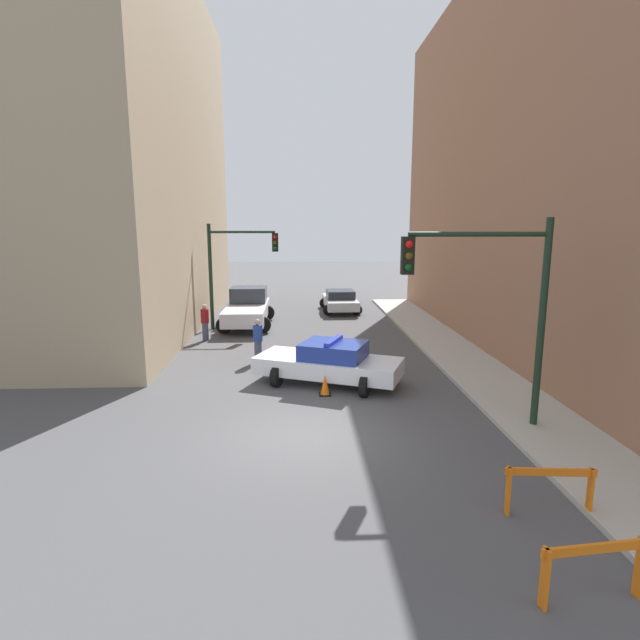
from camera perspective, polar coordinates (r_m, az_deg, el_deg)
name	(u,v)px	position (r m, az deg, el deg)	size (l,w,h in m)	color
ground_plane	(304,436)	(12.69, -1.86, -13.07)	(120.00, 120.00, 0.00)	#4C4C4F
sidewalk_right	(548,429)	(14.16, 24.66, -11.23)	(2.40, 44.00, 0.12)	#B2ADA3
building_corner_left	(49,154)	(28.42, -28.52, 16.31)	(14.00, 20.00, 16.96)	tan
traffic_light_near	(497,292)	(12.87, 19.61, 3.02)	(3.64, 0.35, 5.20)	black
traffic_light_far	(233,261)	(25.00, -9.97, 6.66)	(3.44, 0.35, 5.20)	black
police_car	(329,362)	(16.33, 1.08, -4.87)	(5.05, 3.50, 1.52)	white
white_truck	(247,308)	(26.07, -8.30, 1.36)	(2.66, 5.41, 1.90)	silver
parked_car_near	(340,300)	(30.01, 2.31, 2.25)	(2.36, 4.35, 1.31)	silver
pedestrian_crossing	(258,340)	(19.01, -7.12, -2.27)	(0.46, 0.46, 1.66)	#474C66
pedestrian_corner	(205,322)	(22.94, -13.01, -0.21)	(0.37, 0.37, 1.66)	#474C66
barrier_front	(594,562)	(8.42, 28.86, -23.10)	(1.60, 0.32, 0.90)	orange
barrier_mid	(550,483)	(10.19, 24.78, -16.57)	(1.60, 0.29, 0.90)	orange
traffic_cone	(325,385)	(15.38, 0.58, -7.45)	(0.36, 0.36, 0.66)	black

